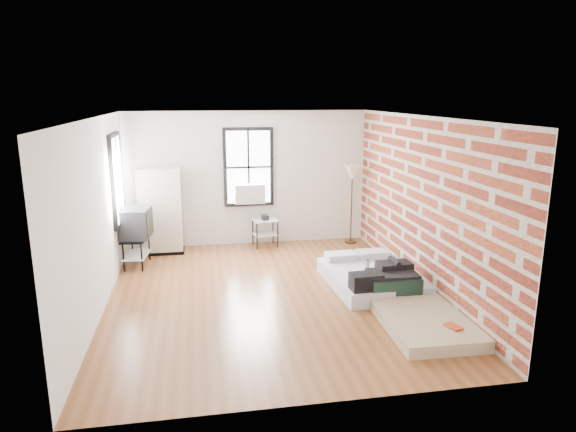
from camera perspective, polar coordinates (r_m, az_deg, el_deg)
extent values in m
plane|color=brown|center=(8.29, -2.12, -8.80)|extent=(6.00, 6.00, 0.00)
cube|color=silver|center=(10.79, -4.41, 4.15)|extent=(5.00, 0.01, 2.80)
cube|color=silver|center=(5.02, 2.55, -6.78)|extent=(5.00, 0.01, 2.80)
cube|color=silver|center=(7.93, -20.40, -0.06)|extent=(0.01, 6.00, 2.80)
cube|color=brown|center=(8.56, 14.61, 1.31)|extent=(0.02, 6.00, 2.80)
cube|color=white|center=(7.68, -2.30, 10.93)|extent=(5.00, 6.00, 0.01)
cube|color=white|center=(10.70, -4.41, 5.43)|extent=(0.90, 0.02, 1.50)
cube|color=black|center=(10.69, -7.02, 5.35)|extent=(0.07, 0.08, 1.64)
cube|color=black|center=(10.78, -1.84, 5.52)|extent=(0.07, 0.08, 1.64)
cube|color=black|center=(10.64, -4.50, 9.63)|extent=(0.90, 0.08, 0.07)
cube|color=black|center=(10.86, -4.34, 1.34)|extent=(0.90, 0.08, 0.07)
cube|color=black|center=(10.69, -4.40, 5.42)|extent=(0.04, 0.02, 1.50)
cube|color=black|center=(10.69, -4.40, 5.42)|extent=(0.90, 0.02, 0.04)
cube|color=silver|center=(10.67, -4.29, 2.52)|extent=(0.62, 0.30, 0.40)
cube|color=white|center=(9.62, -18.41, 3.87)|extent=(0.02, 0.90, 1.50)
cube|color=black|center=(9.15, -18.94, 3.37)|extent=(0.08, 0.07, 1.64)
cube|color=black|center=(10.10, -18.14, 4.32)|extent=(0.08, 0.07, 1.64)
cube|color=black|center=(9.53, -18.88, 8.52)|extent=(0.08, 0.90, 0.07)
cube|color=black|center=(9.77, -18.18, -0.67)|extent=(0.08, 0.90, 0.07)
cube|color=black|center=(9.62, -18.35, 3.87)|extent=(0.02, 0.04, 1.50)
cube|color=black|center=(9.62, -18.35, 3.87)|extent=(0.02, 0.90, 0.04)
cube|color=silver|center=(8.76, 9.24, -6.86)|extent=(1.46, 1.92, 0.24)
cube|color=silver|center=(9.25, 5.90, -4.46)|extent=(0.55, 0.37, 0.12)
cube|color=silver|center=(9.45, 9.28, -4.18)|extent=(0.55, 0.37, 0.12)
cube|color=black|center=(8.36, 11.69, -6.00)|extent=(0.55, 0.34, 0.29)
cylinder|color=black|center=(8.31, 11.74, -4.92)|extent=(0.09, 0.35, 0.08)
cube|color=black|center=(7.90, 8.65, -7.21)|extent=(0.48, 0.32, 0.25)
cylinder|color=#A7C1D7|center=(8.60, 8.82, -5.60)|extent=(0.07, 0.07, 0.22)
cylinder|color=blue|center=(8.56, 8.85, -4.83)|extent=(0.04, 0.04, 0.03)
cube|color=tan|center=(7.61, 14.26, -10.62)|extent=(1.17, 2.14, 0.17)
cube|color=black|center=(8.17, 11.51, -7.23)|extent=(0.79, 0.58, 0.25)
cube|color=black|center=(8.12, 11.56, -6.28)|extent=(0.75, 0.53, 0.04)
cube|color=#A9351B|center=(7.16, 17.91, -11.62)|extent=(0.20, 0.25, 0.03)
cube|color=black|center=(10.74, -13.76, -3.77)|extent=(0.86, 0.50, 0.06)
cube|color=beige|center=(10.52, -14.02, 0.69)|extent=(0.83, 0.46, 1.65)
cylinder|color=black|center=(10.57, -3.47, -2.25)|extent=(0.02, 0.02, 0.56)
cylinder|color=black|center=(10.69, -1.14, -2.05)|extent=(0.02, 0.02, 0.56)
cylinder|color=black|center=(10.90, -3.93, -1.78)|extent=(0.02, 0.02, 0.56)
cylinder|color=black|center=(11.01, -1.67, -1.59)|extent=(0.02, 0.02, 0.56)
cube|color=silver|center=(10.72, -2.57, -0.47)|extent=(0.56, 0.48, 0.02)
cube|color=silver|center=(10.80, -2.55, -2.04)|extent=(0.54, 0.45, 0.02)
cube|color=black|center=(10.70, -2.57, -0.15)|extent=(0.15, 0.20, 0.10)
cylinder|color=#332711|center=(11.18, 6.95, -2.87)|extent=(0.24, 0.24, 0.03)
cylinder|color=#332711|center=(11.00, 7.06, 0.83)|extent=(0.03, 0.03, 1.46)
cone|color=tan|center=(10.85, 7.17, 4.82)|extent=(0.36, 0.36, 0.32)
cylinder|color=black|center=(9.71, -17.81, -4.39)|extent=(0.03, 0.03, 0.54)
cylinder|color=black|center=(9.63, -15.95, -4.41)|extent=(0.03, 0.03, 0.54)
cylinder|color=black|center=(10.31, -16.92, -3.30)|extent=(0.03, 0.03, 0.54)
cylinder|color=black|center=(10.23, -15.17, -3.30)|extent=(0.03, 0.03, 0.54)
cube|color=black|center=(9.89, -16.56, -2.35)|extent=(0.52, 0.82, 0.03)
cube|color=silver|center=(9.98, -16.43, -4.13)|extent=(0.50, 0.80, 0.02)
cube|color=black|center=(9.82, -16.66, -0.75)|extent=(0.61, 0.69, 0.54)
cube|color=black|center=(9.76, -15.13, -0.73)|extent=(0.08, 0.52, 0.43)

